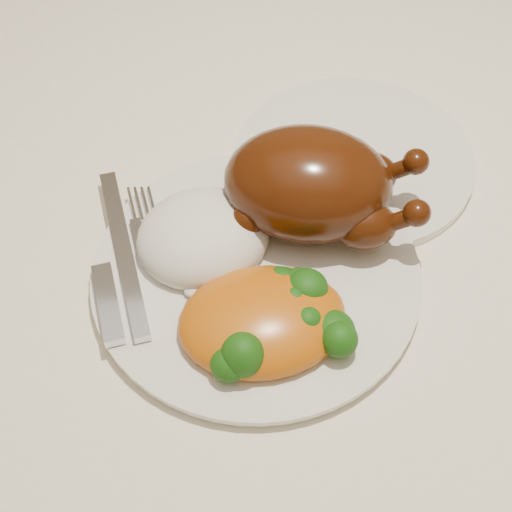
{
  "coord_description": "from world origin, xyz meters",
  "views": [
    {
      "loc": [
        0.04,
        -0.42,
        1.29
      ],
      "look_at": [
        0.06,
        -0.04,
        0.8
      ],
      "focal_mm": 50.0,
      "sensor_mm": 36.0,
      "label": 1
    }
  ],
  "objects_px": {
    "roast_chicken": "(313,185)",
    "side_plate": "(354,158)",
    "dining_table": "(200,305)",
    "dinner_plate": "(256,274)"
  },
  "relations": [
    {
      "from": "dining_table",
      "to": "roast_chicken",
      "type": "xyz_separation_m",
      "value": [
        0.11,
        0.02,
        0.16
      ]
    },
    {
      "from": "dinner_plate",
      "to": "side_plate",
      "type": "xyz_separation_m",
      "value": [
        0.11,
        0.14,
        -0.0
      ]
    },
    {
      "from": "dining_table",
      "to": "side_plate",
      "type": "distance_m",
      "value": 0.22
    },
    {
      "from": "side_plate",
      "to": "roast_chicken",
      "type": "xyz_separation_m",
      "value": [
        -0.05,
        -0.09,
        0.05
      ]
    },
    {
      "from": "dining_table",
      "to": "dinner_plate",
      "type": "relative_size",
      "value": 5.51
    },
    {
      "from": "roast_chicken",
      "to": "side_plate",
      "type": "bearing_deg",
      "value": 67.58
    },
    {
      "from": "roast_chicken",
      "to": "dinner_plate",
      "type": "bearing_deg",
      "value": -123.05
    },
    {
      "from": "dinner_plate",
      "to": "roast_chicken",
      "type": "distance_m",
      "value": 0.09
    },
    {
      "from": "dinner_plate",
      "to": "roast_chicken",
      "type": "bearing_deg",
      "value": 47.81
    },
    {
      "from": "side_plate",
      "to": "roast_chicken",
      "type": "bearing_deg",
      "value": -121.56
    }
  ]
}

